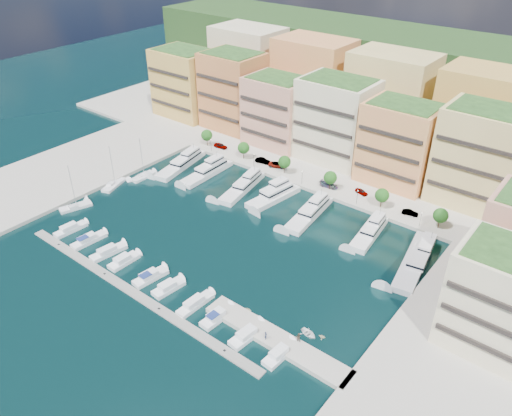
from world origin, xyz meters
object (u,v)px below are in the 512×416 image
object	(u,v)px
lamppost_1	(254,158)
cruiser_6	(195,304)
car_2	(278,165)
yacht_0	(183,162)
sailboat_2	(143,177)
lamppost_4	(421,217)
lamppost_3	(357,195)
lamppost_0	(211,143)
cruiser_2	(108,252)
cruiser_1	(89,240)
cruiser_5	(168,288)
car_5	(410,213)
tree_0	(207,135)
yacht_5	(370,231)
cruiser_3	(124,261)
yacht_4	(310,212)
yacht_2	(244,185)
cruiser_7	(217,317)
cruiser_9	(279,354)
person_0	(266,336)
tree_4	(382,195)
lamppost_2	(302,175)
tender_3	(322,336)
car_0	(221,146)
car_3	(329,185)
tree_5	(441,215)
yacht_6	(417,258)
cruiser_8	(247,335)
sailboat_1	(114,185)
person_1	(298,337)
car_1	(263,161)
sailboat_0	(75,207)
tree_1	(244,148)
tender_2	(309,334)
cruiser_4	(150,277)
tree_2	(285,162)
tender_1	(248,310)
yacht_3	(275,195)

from	to	relation	value
lamppost_1	cruiser_6	bearing A→B (deg)	-62.49
lamppost_1	car_2	bearing A→B (deg)	35.36
yacht_0	sailboat_2	xyz separation A→B (m)	(-3.65, -13.19, -0.89)
lamppost_4	yacht_0	world-z (taller)	yacht_0
lamppost_3	lamppost_4	world-z (taller)	same
lamppost_0	cruiser_2	bearing A→B (deg)	-71.84
cruiser_1	cruiser_5	distance (m)	28.42
car_5	cruiser_5	bearing A→B (deg)	140.67
tree_0	lamppost_1	distance (m)	22.14
yacht_5	cruiser_6	world-z (taller)	yacht_5
lamppost_0	cruiser_3	size ratio (longest dim) A/B	0.56
yacht_4	cruiser_5	distance (m)	44.95
lamppost_1	yacht_2	world-z (taller)	yacht_2
cruiser_7	cruiser_9	world-z (taller)	cruiser_7
tree_0	person_0	distance (m)	89.26
tree_4	lamppost_2	world-z (taller)	tree_4
lamppost_2	sailboat_2	world-z (taller)	sailboat_2
tender_3	person_0	world-z (taller)	person_0
car_0	car_3	xyz separation A→B (m)	(42.43, -0.49, -0.01)
tree_5	cruiser_6	size ratio (longest dim) A/B	0.62
tree_4	car_0	distance (m)	59.25
yacht_6	cruiser_8	distance (m)	45.47
sailboat_1	person_1	world-z (taller)	sailboat_1
car_1	car_2	size ratio (longest dim) A/B	0.88
tree_5	sailboat_0	size ratio (longest dim) A/B	0.43
tree_1	lamppost_0	size ratio (longest dim) A/B	1.35
lamppost_3	person_0	distance (m)	55.73
cruiser_7	person_0	world-z (taller)	person_0
cruiser_7	car_0	xyz separation A→B (m)	(-52.34, 59.48, 1.22)
yacht_5	lamppost_3	bearing A→B (deg)	133.48
yacht_4	tender_2	distance (m)	43.34
cruiser_1	lamppost_2	bearing A→B (deg)	65.49
cruiser_1	person_0	xyz separation A→B (m)	(54.12, 1.16, 1.34)
lamppost_1	yacht_6	bearing A→B (deg)	-12.62
cruiser_4	car_5	bearing A→B (deg)	59.71
tree_2	car_5	world-z (taller)	tree_2
tree_0	yacht_0	distance (m)	15.13
tree_1	cruiser_4	xyz separation A→B (m)	(21.15, -58.11, -4.17)
cruiser_3	tender_1	world-z (taller)	cruiser_3
yacht_3	car_1	bearing A→B (deg)	137.48
person_0	lamppost_1	bearing A→B (deg)	17.89
car_1	yacht_2	bearing A→B (deg)	-173.38
tree_5	cruiser_8	world-z (taller)	tree_5
car_2	tree_5	bearing A→B (deg)	-114.45
lamppost_1	yacht_4	distance (m)	30.88
tree_4	cruiser_6	size ratio (longest dim) A/B	0.62
lamppost_4	person_1	world-z (taller)	lamppost_4
sailboat_1	sailboat_0	bearing A→B (deg)	-82.78
cruiser_9	yacht_0	bearing A→B (deg)	147.97
lamppost_1	lamppost_3	size ratio (longest dim) A/B	1.00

